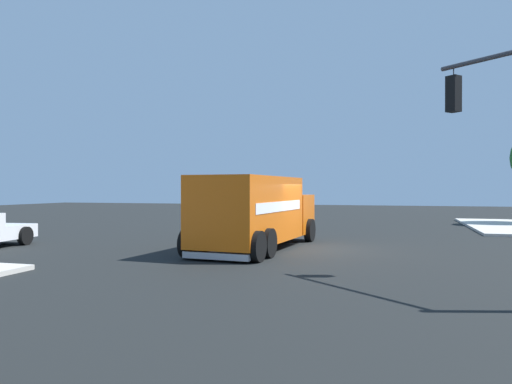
{
  "coord_description": "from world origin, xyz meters",
  "views": [
    {
      "loc": [
        -2.97,
        18.72,
        2.33
      ],
      "look_at": [
        2.16,
        1.06,
        2.2
      ],
      "focal_mm": 34.15,
      "sensor_mm": 36.0,
      "label": 1
    }
  ],
  "objects": [
    {
      "name": "ground_plane",
      "position": [
        0.0,
        0.0,
        0.0
      ],
      "size": [
        100.0,
        100.0,
        0.0
      ],
      "primitive_type": "plane",
      "color": "black"
    },
    {
      "name": "delivery_truck",
      "position": [
        2.22,
        0.76,
        1.45
      ],
      "size": [
        3.38,
        8.14,
        2.77
      ],
      "color": "orange",
      "rests_on": "ground"
    }
  ]
}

